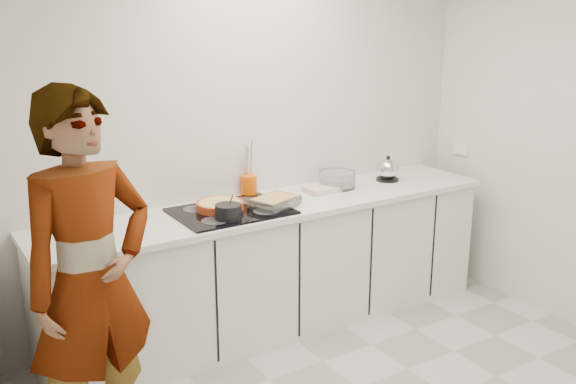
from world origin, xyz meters
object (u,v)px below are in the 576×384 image
tart_dish (220,205)px  saucepan (228,212)px  cook (91,282)px  baking_dish (275,201)px  hob (231,211)px  kettle (388,170)px  utensil_crock (249,185)px  mixing_bowl (337,180)px

tart_dish → saucepan: bearing=-101.4°
cook → baking_dish: bearing=7.4°
hob → kettle: size_ratio=3.51×
saucepan → baking_dish: size_ratio=0.50×
utensil_crock → baking_dish: bearing=-90.6°
baking_dish → tart_dish: bearing=160.0°
saucepan → mixing_bowl: saucepan is taller
baking_dish → mixing_bowl: bearing=16.5°
utensil_crock → cook: 1.67m
mixing_bowl → utensil_crock: utensil_crock is taller
hob → tart_dish: bearing=134.2°
saucepan → utensil_crock: bearing=48.5°
saucepan → baking_dish: saucepan is taller
kettle → utensil_crock: size_ratio=1.44×
tart_dish → mixing_bowl: size_ratio=1.08×
hob → utensil_crock: 0.41m
kettle → cook: size_ratio=0.11×
saucepan → utensil_crock: 0.58m
mixing_bowl → baking_dish: bearing=-163.5°
hob → baking_dish: size_ratio=2.01×
saucepan → cook: bearing=-152.4°
tart_dish → baking_dish: baking_dish is taller
kettle → baking_dish: bearing=-172.2°
kettle → cook: bearing=-163.1°
tart_dish → cook: (-1.03, -0.72, -0.03)m
hob → kettle: (1.38, 0.08, 0.07)m
baking_dish → cook: 1.49m
hob → kettle: kettle is taller
hob → baking_dish: 0.30m
hob → mixing_bowl: size_ratio=2.25×
tart_dish → baking_dish: size_ratio=0.96×
tart_dish → utensil_crock: utensil_crock is taller
hob → saucepan: (-0.09, -0.15, 0.05)m
tart_dish → cook: size_ratio=0.19×
hob → tart_dish: 0.08m
tart_dish → cook: bearing=-145.0°
hob → baking_dish: bearing=-13.6°
hob → cook: size_ratio=0.39×
hob → mixing_bowl: 0.94m
tart_dish → kettle: (1.43, 0.03, 0.04)m
baking_dish → cook: (-1.37, -0.60, -0.03)m
mixing_bowl → saucepan: bearing=-165.1°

